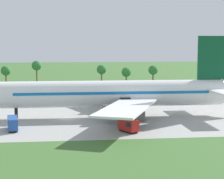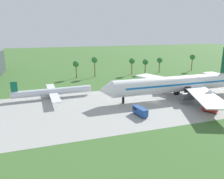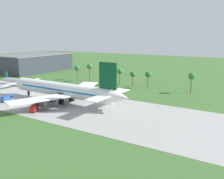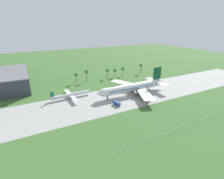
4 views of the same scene
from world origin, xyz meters
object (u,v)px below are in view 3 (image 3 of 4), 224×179
at_px(baggage_tug, 34,108).
at_px(catering_van, 8,98).
at_px(jet_airliner, 65,90).
at_px(regional_aircraft, 22,81).
at_px(terminal_building, 34,63).

distance_m(baggage_tug, catering_van, 24.51).
bearing_deg(jet_airliner, baggage_tug, -91.11).
relative_size(jet_airliner, baggage_tug, 13.67).
height_order(regional_aircraft, baggage_tug, regional_aircraft).
distance_m(jet_airliner, baggage_tug, 18.53).
height_order(jet_airliner, baggage_tug, jet_airliner).
height_order(regional_aircraft, terminal_building, terminal_building).
distance_m(baggage_tug, terminal_building, 126.56).
xyz_separation_m(regional_aircraft, baggage_tug, (49.81, -33.69, -1.16)).
height_order(baggage_tug, terminal_building, terminal_building).
distance_m(jet_airliner, regional_aircraft, 52.64).
bearing_deg(terminal_building, jet_airliner, -34.29).
bearing_deg(regional_aircraft, baggage_tug, -34.07).
bearing_deg(catering_van, terminal_building, 132.31).
bearing_deg(terminal_building, baggage_tug, -41.14).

